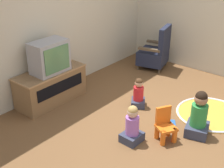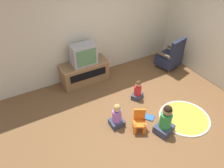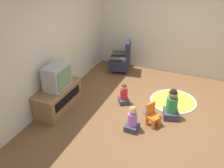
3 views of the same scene
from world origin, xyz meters
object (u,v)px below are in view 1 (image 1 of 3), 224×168
at_px(child_watching_center, 199,116).
at_px(book, 167,123).
at_px(tv_cabinet, 51,86).
at_px(television, 50,57).
at_px(black_armchair, 155,53).
at_px(child_watching_left, 138,94).
at_px(child_watching_right, 132,126).
at_px(yellow_kid_chair, 165,127).

bearing_deg(child_watching_center, book, 77.90).
distance_m(tv_cabinet, television, 0.54).
relative_size(black_armchair, book, 3.16).
distance_m(child_watching_left, child_watching_right, 1.01).
bearing_deg(book, child_watching_center, 148.87).
bearing_deg(child_watching_right, child_watching_center, -38.19).
bearing_deg(tv_cabinet, child_watching_left, -57.10).
bearing_deg(child_watching_center, television, 90.03).
relative_size(black_armchair, child_watching_center, 1.34).
distance_m(black_armchair, child_watching_left, 1.73).
bearing_deg(black_armchair, child_watching_left, 9.28).
distance_m(television, child_watching_left, 1.59).
height_order(television, child_watching_center, television).
xyz_separation_m(television, book, (0.65, -1.89, -0.82)).
bearing_deg(tv_cabinet, child_watching_center, -74.14).
height_order(black_armchair, book, black_armchair).
bearing_deg(yellow_kid_chair, child_watching_center, -6.85).
xyz_separation_m(tv_cabinet, book, (0.65, -1.92, -0.28)).
distance_m(yellow_kid_chair, child_watching_right, 0.47).
xyz_separation_m(television, yellow_kid_chair, (0.28, -2.05, -0.64)).
xyz_separation_m(child_watching_left, book, (-0.17, -0.67, -0.21)).
bearing_deg(black_armchair, child_watching_center, 32.57).
bearing_deg(book, television, -16.18).
bearing_deg(child_watching_center, tv_cabinet, 89.79).
xyz_separation_m(black_armchair, child_watching_right, (-2.46, -1.19, -0.10)).
bearing_deg(tv_cabinet, black_armchair, -13.47).
xyz_separation_m(child_watching_left, child_watching_center, (-0.13, -1.13, 0.08)).
relative_size(television, yellow_kid_chair, 1.27).
relative_size(yellow_kid_chair, child_watching_left, 0.94).
xyz_separation_m(television, child_watching_left, (0.81, -1.22, -0.61)).
bearing_deg(book, child_watching_right, 42.22).
bearing_deg(television, book, -71.07).
distance_m(yellow_kid_chair, child_watching_left, 0.99).
xyz_separation_m(black_armchair, child_watching_left, (-1.59, -0.68, -0.13)).
xyz_separation_m(tv_cabinet, child_watching_center, (0.68, -2.39, 0.01)).
distance_m(black_armchair, child_watching_right, 2.74).
bearing_deg(black_armchair, book, 23.62).
relative_size(television, book, 2.07).
relative_size(black_armchair, child_watching_left, 1.83).
height_order(tv_cabinet, television, television).
xyz_separation_m(tv_cabinet, child_watching_left, (0.81, -1.26, -0.07)).
relative_size(television, child_watching_left, 1.20).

